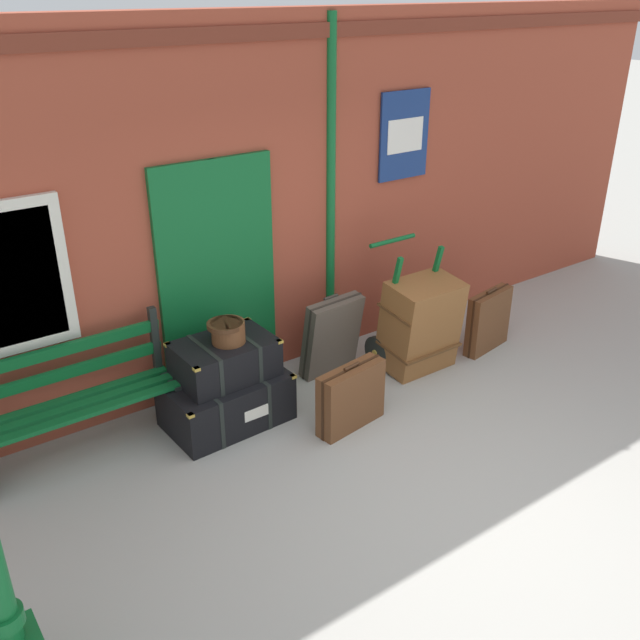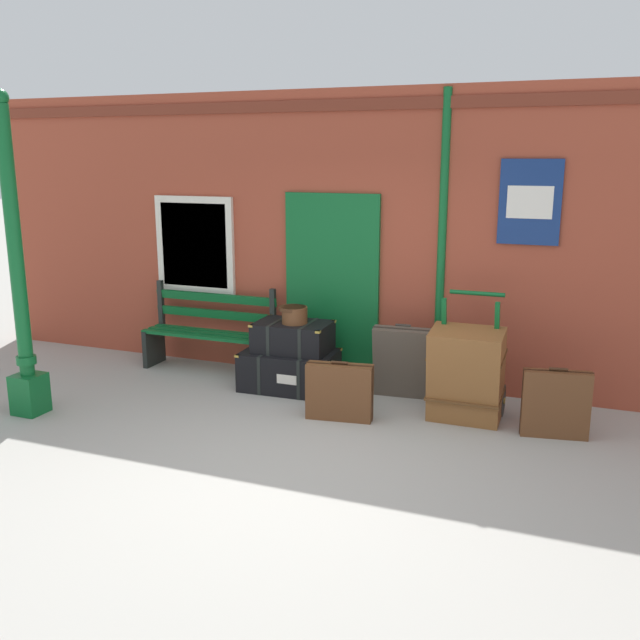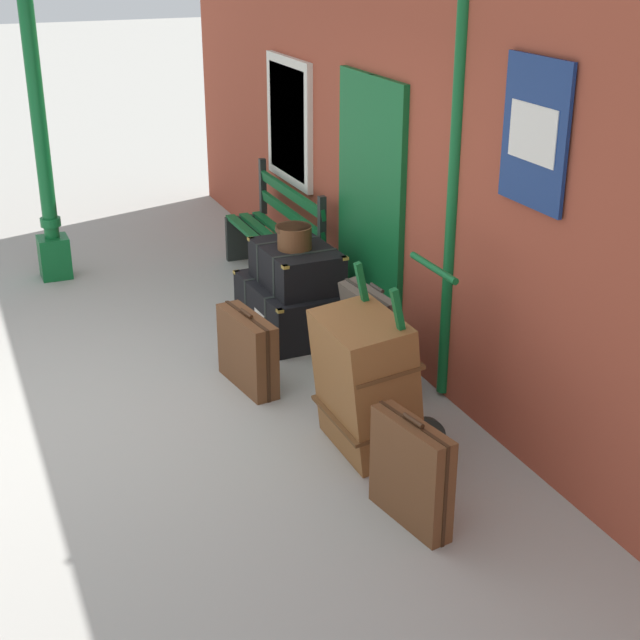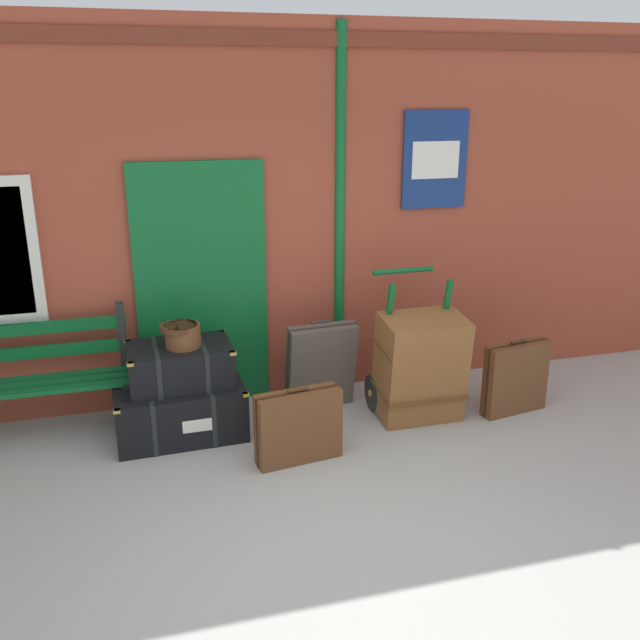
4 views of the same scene
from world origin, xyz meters
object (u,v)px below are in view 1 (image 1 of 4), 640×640
Objects in this scene: platform_bench at (74,404)px; suitcase_caramel at (351,397)px; steamer_trunk_middle at (225,359)px; porters_trolley at (407,336)px; round_hatbox at (228,330)px; suitcase_olive at (488,321)px; suitcase_beige at (332,336)px; steamer_trunk_base at (226,400)px; large_brown_trunk at (420,325)px.

platform_bench is 2.42× the size of suitcase_caramel.
porters_trolley reaches higher than steamer_trunk_middle.
platform_bench is 1.31m from round_hatbox.
suitcase_beige reaches higher than suitcase_olive.
steamer_trunk_middle is at bearing -174.03° from suitcase_beige.
platform_bench is at bearing 165.50° from steamer_trunk_base.
suitcase_caramel is (0.79, -0.69, -0.30)m from steamer_trunk_middle.
round_hatbox reaches higher than steamer_trunk_base.
steamer_trunk_base is 0.64m from round_hatbox.
round_hatbox is at bearing 177.49° from porters_trolley.
platform_bench is 1.73× the size of large_brown_trunk.
porters_trolley is at bearing -3.29° from steamer_trunk_middle.
suitcase_olive is 0.83× the size of suitcase_beige.
round_hatbox is (0.03, -0.03, 0.27)m from steamer_trunk_middle.
platform_bench is 2.42× the size of suitcase_olive.
steamer_trunk_middle is at bearing 135.98° from round_hatbox.
suitcase_beige is at bearing 5.97° from steamer_trunk_middle.
platform_bench is 3.16m from large_brown_trunk.
suitcase_beige is (-0.74, 0.41, -0.07)m from large_brown_trunk.
steamer_trunk_middle is (1.18, -0.26, 0.14)m from platform_bench.
platform_bench is 5.18× the size of round_hatbox.
large_brown_trunk is at bearing 19.61° from suitcase_caramel.
large_brown_trunk is at bearing -10.00° from platform_bench.
steamer_trunk_base is 1.56× the size of suitcase_olive.
large_brown_trunk is (3.11, -0.55, 0.02)m from platform_bench.
steamer_trunk_base is 1.30× the size of suitcase_beige.
steamer_trunk_base is at bearing 172.62° from suitcase_olive.
round_hatbox is (0.06, 0.01, 0.64)m from steamer_trunk_base.
steamer_trunk_base is 2.81m from suitcase_olive.
suitcase_beige reaches higher than steamer_trunk_base.
porters_trolley is at bearing -17.68° from suitcase_beige.
suitcase_beige is (2.37, -0.14, -0.06)m from platform_bench.
platform_bench reaches higher than steamer_trunk_base.
round_hatbox reaches higher than suitcase_caramel.
suitcase_olive is at bearing -19.06° from porters_trolley.
large_brown_trunk is 1.16× the size of suitcase_beige.
platform_bench is at bearing 167.56° from steamer_trunk_middle.
porters_trolley is (3.11, -0.37, -0.17)m from platform_bench.
porters_trolley reaches higher than platform_bench.
platform_bench is at bearing 170.50° from suitcase_olive.
steamer_trunk_middle is 0.69× the size of porters_trolley.
steamer_trunk_middle is 1.24× the size of suitcase_olive.
suitcase_olive is (2.76, -0.40, -0.27)m from steamer_trunk_middle.
round_hatbox is 1.95m from large_brown_trunk.
porters_trolley is 0.88m from suitcase_olive.
large_brown_trunk is 1.40× the size of suitcase_caramel.
large_brown_trunk is (1.92, -0.29, -0.12)m from steamer_trunk_middle.
steamer_trunk_base is 0.37m from steamer_trunk_middle.
porters_trolley is at bearing -2.15° from steamer_trunk_base.
large_brown_trunk is at bearing 172.36° from suitcase_olive.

